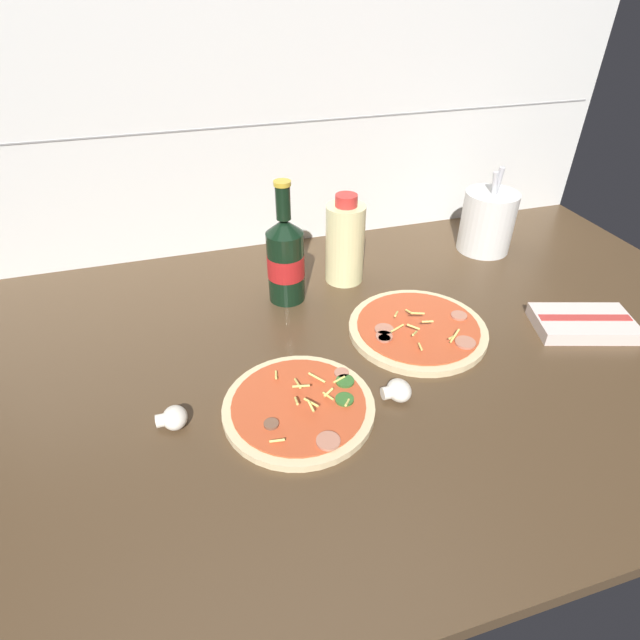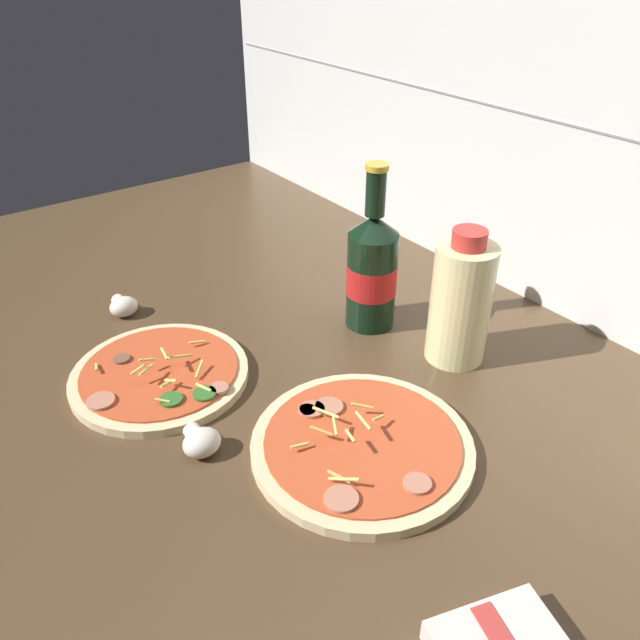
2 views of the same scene
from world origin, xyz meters
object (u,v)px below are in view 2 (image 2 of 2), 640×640
(pizza_near, at_px, (160,375))
(pizza_far, at_px, (361,445))
(oil_bottle, at_px, (461,302))
(mushroom_right, at_px, (201,441))
(mushroom_left, at_px, (123,306))
(beer_bottle, at_px, (372,269))

(pizza_near, relative_size, pizza_far, 0.91)
(oil_bottle, relative_size, mushroom_right, 4.06)
(mushroom_right, bearing_deg, pizza_near, 173.22)
(oil_bottle, bearing_deg, pizza_far, -73.19)
(mushroom_left, bearing_deg, pizza_far, 13.31)
(pizza_near, relative_size, mushroom_right, 4.97)
(mushroom_left, bearing_deg, beer_bottle, 50.11)
(beer_bottle, distance_m, oil_bottle, 0.14)
(beer_bottle, bearing_deg, oil_bottle, 15.87)
(oil_bottle, xyz_separation_m, mushroom_right, (-0.04, -0.36, -0.07))
(beer_bottle, height_order, mushroom_right, beer_bottle)
(pizza_far, distance_m, mushroom_right, 0.18)
(pizza_far, relative_size, mushroom_right, 5.44)
(pizza_far, bearing_deg, mushroom_left, -166.69)
(beer_bottle, xyz_separation_m, oil_bottle, (0.13, 0.04, -0.00))
(oil_bottle, height_order, mushroom_left, oil_bottle)
(mushroom_right, bearing_deg, beer_bottle, 106.23)
(pizza_near, distance_m, mushroom_left, 0.18)
(oil_bottle, xyz_separation_m, mushroom_left, (-0.37, -0.32, -0.07))
(pizza_far, relative_size, oil_bottle, 1.34)
(pizza_near, height_order, mushroom_right, pizza_near)
(mushroom_left, bearing_deg, mushroom_right, -7.12)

